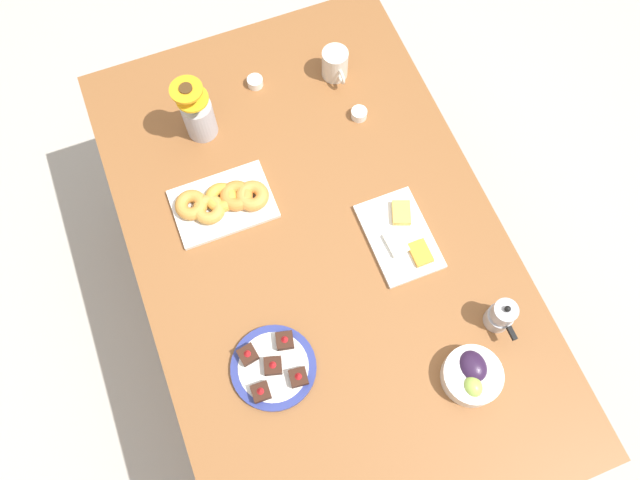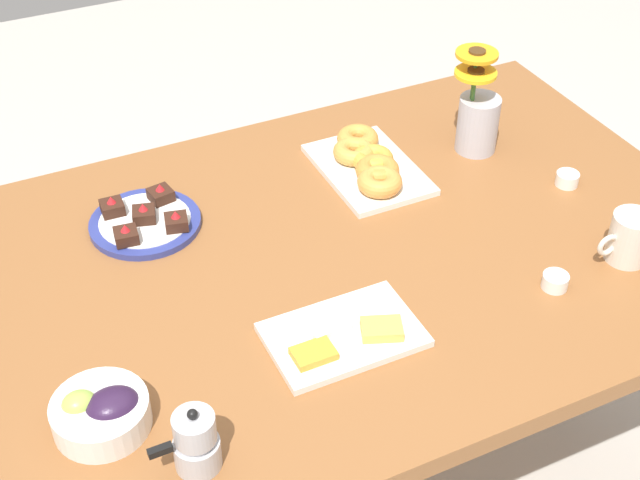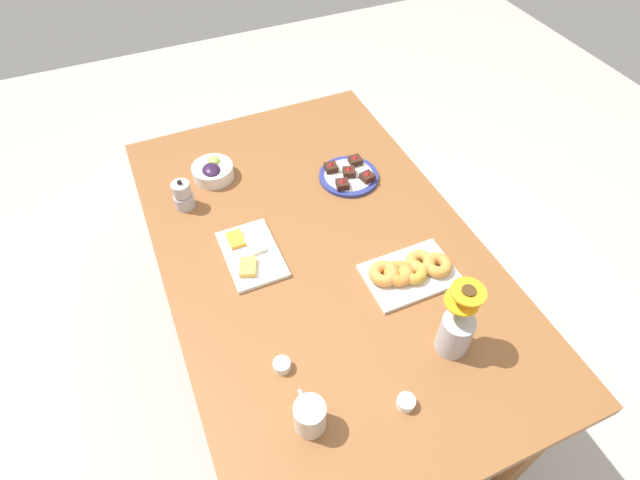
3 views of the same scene
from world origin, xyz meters
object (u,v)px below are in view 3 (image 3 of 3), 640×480
Objects in this scene: coffee_mug at (310,416)px; dessert_plate at (349,175)px; dining_table at (320,264)px; croissant_platter at (410,271)px; flower_vase at (456,330)px; moka_pot at (183,195)px; cheese_platter at (251,254)px; jam_cup_honey at (282,365)px; jam_cup_berry at (406,402)px; grape_bowl at (213,171)px.

coffee_mug is 0.93m from dessert_plate.
dining_table is at bearing -25.90° from coffee_mug.
coffee_mug is 0.55m from croissant_platter.
coffee_mug is at bearing 96.23° from flower_vase.
moka_pot is (0.10, 0.59, 0.04)m from dessert_plate.
flower_vase reaches higher than moka_pot.
cheese_platter is 0.51m from croissant_platter.
jam_cup_honey is 0.79m from dessert_plate.
moka_pot is at bearing 33.15° from flower_vase.
moka_pot reaches higher than dining_table.
dining_table is 7.26× the size of dessert_plate.
dessert_plate is (0.79, -0.49, -0.04)m from coffee_mug.
dining_table is 33.33× the size of jam_cup_berry.
moka_pot is (0.94, 0.35, 0.03)m from jam_cup_berry.
jam_cup_honey is at bearing -172.55° from moka_pot.
grape_bowl is (0.48, 0.22, 0.12)m from dining_table.
dining_table is 5.59× the size of croissant_platter.
cheese_platter is at bearing -155.85° from moka_pot.
moka_pot is at bearing 6.68° from coffee_mug.
grape_bowl is at bearing -1.61° from coffee_mug.
jam_cup_berry is 0.20× the size of flower_vase.
cheese_platter is 0.50m from dessert_plate.
dining_table is 0.53m from moka_pot.
cheese_platter is 1.18× the size of dessert_plate.
dessert_plate is 0.60m from moka_pot.
dessert_plate is at bearing -64.59° from cheese_platter.
moka_pot is at bearing 7.45° from jam_cup_honey.
dessert_plate is at bearing -16.06° from jam_cup_berry.
jam_cup_berry is 0.22× the size of dessert_plate.
croissant_platter is 5.97× the size of jam_cup_honey.
cheese_platter is 5.42× the size of jam_cup_honey.
jam_cup_honey is 0.40× the size of moka_pot.
moka_pot reaches higher than dessert_plate.
moka_pot is at bearing 44.01° from dining_table.
flower_vase is at bearing -146.85° from moka_pot.
flower_vase reaches higher than dining_table.
croissant_platter is at bearing -74.06° from jam_cup_honey.
grape_bowl is 1.07m from jam_cup_berry.
cheese_platter is 0.66m from jam_cup_berry.
dessert_plate is 0.75m from flower_vase.
flower_vase reaches higher than dessert_plate.
dining_table is 0.54m from grape_bowl.
jam_cup_honey is at bearing 177.35° from grape_bowl.
moka_pot is (-0.11, 0.13, 0.02)m from grape_bowl.
dessert_plate is at bearing -38.63° from jam_cup_honey.
jam_cup_honey is at bearing 48.71° from jam_cup_berry.
croissant_platter is at bearing 177.15° from dessert_plate.
coffee_mug is 0.44× the size of cheese_platter.
coffee_mug is 0.17m from jam_cup_honey.
coffee_mug reaches higher than cheese_platter.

